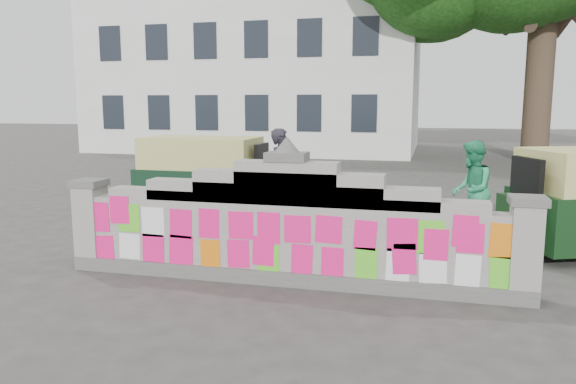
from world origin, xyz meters
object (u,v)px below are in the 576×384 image
object	(u,v)px
cyclist_rider	(282,187)
pedestrian	(471,190)
cyclist_bike	(282,205)
rickshaw_left	(205,175)

from	to	relation	value
cyclist_rider	pedestrian	size ratio (longest dim) A/B	0.96
cyclist_bike	rickshaw_left	bearing A→B (deg)	66.67
cyclist_rider	pedestrian	distance (m)	3.47
cyclist_bike	pedestrian	distance (m)	3.50
rickshaw_left	cyclist_bike	bearing A→B (deg)	-28.43
pedestrian	rickshaw_left	xyz separation A→B (m)	(-5.50, 0.87, -0.01)
cyclist_bike	cyclist_rider	bearing A→B (deg)	95.29
cyclist_bike	pedestrian	size ratio (longest dim) A/B	1.08
pedestrian	cyclist_rider	bearing A→B (deg)	-81.51
pedestrian	cyclist_bike	bearing A→B (deg)	-81.51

